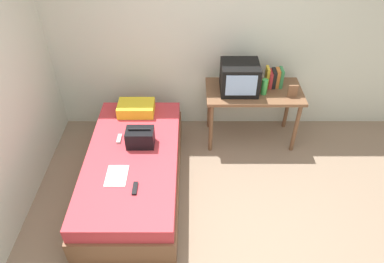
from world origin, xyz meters
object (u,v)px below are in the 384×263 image
object	(u,v)px
picture_frame	(294,91)
book_row	(275,78)
bed	(135,171)
handbag	(141,137)
magazine	(118,176)
desk	(255,97)
tv	(241,78)
remote_silver	(121,138)
pillow	(138,108)
water_bottle	(266,87)
remote_dark	(136,188)

from	to	relation	value
picture_frame	book_row	bearing A→B (deg)	127.85
bed	book_row	xyz separation A→B (m)	(1.63, 0.96, 0.61)
picture_frame	handbag	distance (m)	1.84
magazine	handbag	bearing A→B (deg)	68.29
desk	magazine	size ratio (longest dim) A/B	4.00
bed	tv	world-z (taller)	tv
bed	desk	size ratio (longest dim) A/B	1.72
tv	magazine	xyz separation A→B (m)	(-1.31, -1.17, -0.43)
book_row	picture_frame	distance (m)	0.30
bed	remote_silver	xyz separation A→B (m)	(-0.17, 0.25, 0.26)
tv	picture_frame	xyz separation A→B (m)	(0.62, -0.13, -0.10)
pillow	water_bottle	bearing A→B (deg)	1.17
water_bottle	picture_frame	distance (m)	0.33
pillow	handbag	distance (m)	0.61
handbag	remote_dark	distance (m)	0.65
water_bottle	remote_dark	bearing A→B (deg)	-137.69
bed	picture_frame	xyz separation A→B (m)	(1.82, 0.73, 0.58)
pillow	magazine	world-z (taller)	pillow
pillow	picture_frame	bearing A→B (deg)	-0.86
book_row	bed	bearing A→B (deg)	-149.47
water_bottle	magazine	size ratio (longest dim) A/B	0.67
bed	remote_dark	world-z (taller)	remote_dark
bed	pillow	world-z (taller)	pillow
water_bottle	handbag	size ratio (longest dim) A/B	0.65
book_row	magazine	xyz separation A→B (m)	(-1.74, -1.28, -0.36)
water_bottle	magazine	bearing A→B (deg)	-145.50
desk	picture_frame	distance (m)	0.47
bed	desk	distance (m)	1.69
book_row	handbag	world-z (taller)	book_row
handbag	remote_dark	world-z (taller)	handbag
desk	tv	bearing A→B (deg)	-177.97
book_row	desk	bearing A→B (deg)	-156.91
tv	water_bottle	size ratio (longest dim) A/B	2.27
bed	remote_silver	bearing A→B (deg)	124.24
bed	water_bottle	xyz separation A→B (m)	(1.49, 0.79, 0.60)
book_row	remote_dark	world-z (taller)	book_row
water_bottle	handbag	distance (m)	1.56
tv	magazine	distance (m)	1.81
desk	handbag	bearing A→B (deg)	-151.96
remote_dark	handbag	bearing A→B (deg)	91.28
bed	tv	xyz separation A→B (m)	(1.20, 0.86, 0.68)
desk	remote_silver	world-z (taller)	desk
tv	remote_silver	xyz separation A→B (m)	(-1.37, -0.61, -0.42)
book_row	remote_silver	bearing A→B (deg)	-158.36
tv	water_bottle	bearing A→B (deg)	-13.36
magazine	pillow	bearing A→B (deg)	86.20
tv	remote_dark	world-z (taller)	tv
picture_frame	handbag	bearing A→B (deg)	-161.97
picture_frame	handbag	size ratio (longest dim) A/B	0.51
pillow	handbag	size ratio (longest dim) A/B	1.45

